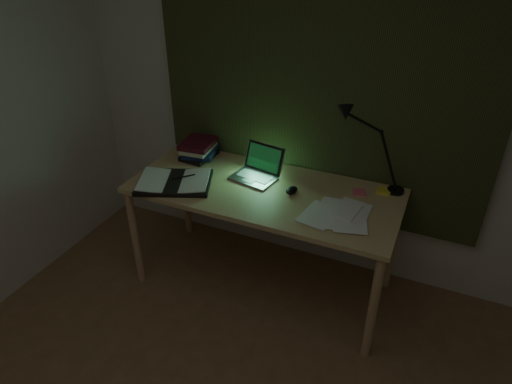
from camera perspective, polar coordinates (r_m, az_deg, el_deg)
wall_back at (r=3.01m, az=8.11°, el=11.43°), size 3.50×0.00×2.50m
curtain at (r=2.91m, az=8.16°, el=14.91°), size 2.20×0.06×2.00m
desk at (r=3.09m, az=0.91°, el=-5.80°), size 1.70×0.75×0.78m
laptop at (r=2.94m, az=-0.35°, el=3.33°), size 0.34×0.36×0.20m
open_textbook at (r=2.96m, az=-10.17°, el=1.29°), size 0.55×0.48×0.04m
book_stack at (r=3.27m, az=-7.18°, el=5.41°), size 0.23×0.27×0.13m
loose_papers at (r=2.72m, az=10.36°, el=-2.00°), size 0.39×0.40×0.02m
mouse at (r=2.84m, az=4.48°, el=0.22°), size 0.08×0.10×0.04m
sticky_yellow at (r=2.95m, az=15.73°, el=0.16°), size 0.09×0.09×0.02m
sticky_pink at (r=2.90m, az=12.76°, el=0.01°), size 0.10×0.10×0.02m
desk_lamp at (r=2.85m, az=17.87°, el=4.80°), size 0.40×0.32×0.56m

